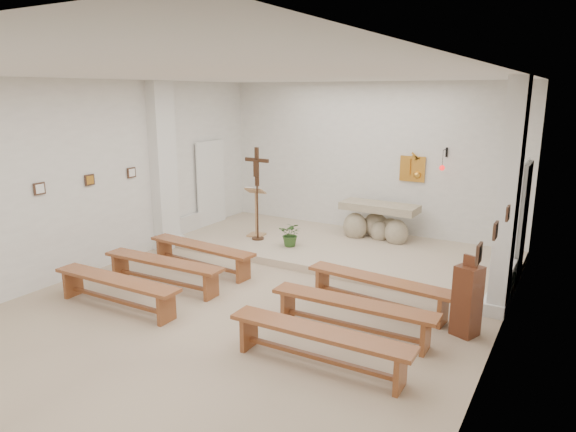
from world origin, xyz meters
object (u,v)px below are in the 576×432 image
Objects in this scene: altar at (378,224)px; bench_left_front at (201,251)px; bench_left_third at (116,286)px; bench_right_second at (352,309)px; crucifix_stand at (257,187)px; lectern at (256,212)px; donation_pedestal at (467,300)px; bench_right_third at (319,339)px; bench_right_front at (379,286)px; bench_left_second at (163,267)px.

altar is 0.71× the size of bench_left_front.
bench_left_front is at bearing 89.45° from bench_left_third.
altar reaches higher than bench_right_second.
crucifix_stand reaches higher than altar.
lectern reaches higher than bench_left_front.
crucifix_stand reaches higher than donation_pedestal.
donation_pedestal reaches higher than bench_right_third.
bench_right_third is (0.00, -1.02, 0.00)m from bench_right_second.
lectern is 0.48× the size of bench_left_third.
donation_pedestal is 0.48× the size of bench_right_front.
bench_left_front is (-4.85, 0.23, -0.13)m from donation_pedestal.
altar reaches higher than bench_left_third.
bench_right_second is (3.45, -2.86, -0.93)m from crucifix_stand.
lectern reaches higher than bench_left_third.
bench_left_second is 1.00× the size of bench_right_third.
bench_left_second is at bearing -85.66° from crucifix_stand.
crucifix_stand is 5.27m from bench_right_third.
crucifix_stand reaches higher than bench_right_front.
donation_pedestal is at bearing 52.21° from bench_right_third.
donation_pedestal is at bearing 19.80° from bench_left_third.
altar is 0.71× the size of bench_left_second.
bench_right_second is (3.50, 0.00, 0.00)m from bench_left_second.
donation_pedestal is 0.49× the size of bench_left_second.
lectern is at bearing 155.96° from bench_right_front.
bench_right_front and bench_right_third have the same top height.
bench_left_second is (-0.04, -2.86, -0.93)m from crucifix_stand.
donation_pedestal is 1.38m from bench_right_front.
bench_right_third is (-1.35, -1.80, -0.13)m from donation_pedestal.
altar is at bearing 59.47° from bench_left_front.
bench_right_second is at bearing -34.39° from crucifix_stand.
bench_left_third is (-2.27, -5.26, -0.11)m from altar.
bench_right_third is at bearing -57.75° from lectern.
donation_pedestal is at bearing -18.13° from crucifix_stand.
lectern is (-2.40, -1.18, 0.23)m from altar.
bench_right_front is 1.01× the size of bench_right_second.
bench_right_third is (1.23, -5.26, -0.11)m from altar.
bench_left_third is at bearing -97.57° from lectern.
altar is 3.95m from bench_left_front.
altar is 1.49× the size of lectern.
bench_right_front is 2.03m from bench_right_third.
donation_pedestal is 4.91m from bench_left_second.
donation_pedestal is 1.57m from bench_right_second.
bench_left_third is (0.00, -2.03, 0.00)m from bench_left_front.
bench_left_third is at bearing 179.14° from bench_right_third.
bench_left_front is at bearing -86.15° from crucifix_stand.
donation_pedestal is at bearing -51.66° from altar.
bench_left_second is at bearing -96.95° from lectern.
bench_left_third is at bearing -85.42° from crucifix_stand.
bench_left_second is (-4.85, -0.78, -0.13)m from donation_pedestal.
donation_pedestal reaches higher than altar.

